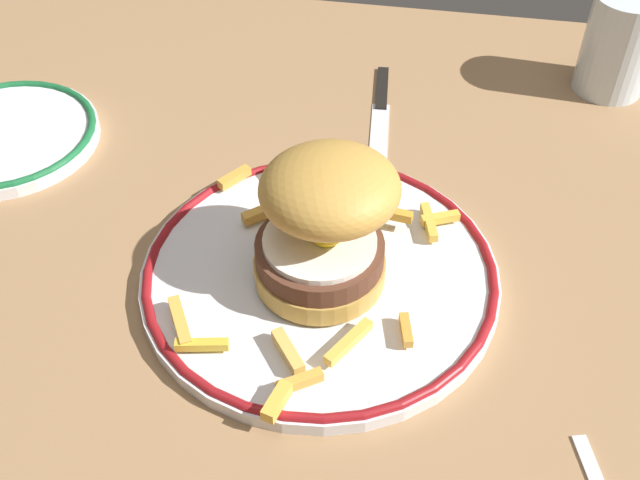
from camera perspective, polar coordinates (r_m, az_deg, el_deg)
ground_plane at (r=61.79cm, az=4.17°, el=-6.19°), size 112.76×99.57×4.00cm
dinner_plate at (r=61.34cm, az=0.00°, el=-2.52°), size 28.98×28.98×1.60cm
burger at (r=56.71cm, az=0.40°, el=1.61°), size 14.88×14.95×10.94cm
fries_pile at (r=60.74cm, az=-0.58°, el=-1.25°), size 21.63×26.30×2.85cm
water_glass at (r=87.18cm, az=21.47°, el=13.13°), size 7.33×7.33×10.59cm
side_plate at (r=81.55cm, az=-22.69°, el=7.29°), size 18.35×18.35×1.60cm
knife at (r=80.76cm, az=4.62°, el=10.04°), size 3.04×18.06×0.70cm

